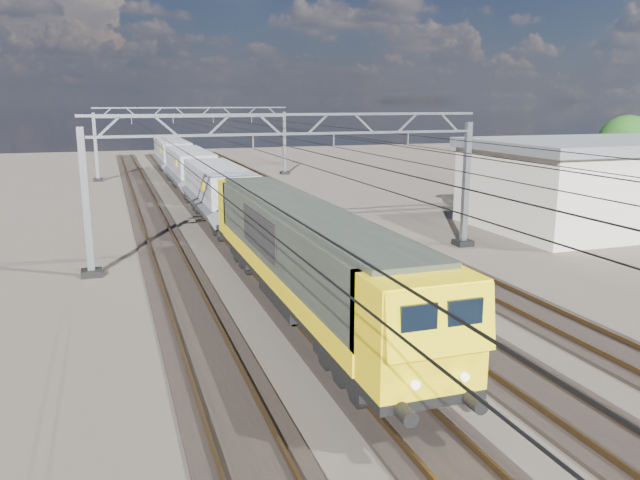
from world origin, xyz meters
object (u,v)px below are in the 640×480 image
object	(u,v)px
catenary_gantry_mid	(295,181)
industrial_shed	(622,182)
tree_far	(632,146)
catenary_gantry_far	(194,139)
hopper_wagon_lead	(219,190)
hopper_wagon_mid	(190,168)
locomotive	(301,251)
hopper_wagon_third	(172,154)

from	to	relation	value
catenary_gantry_mid	industrial_shed	xyz separation A→B (m)	(22.00, 2.00, -1.18)
industrial_shed	tree_far	xyz separation A→B (m)	(8.32, 7.79, 1.51)
catenary_gantry_far	hopper_wagon_lead	size ratio (longest dim) A/B	1.53
hopper_wagon_mid	industrial_shed	distance (m)	32.77
locomotive	hopper_wagon_third	size ratio (longest dim) A/B	1.62
hopper_wagon_third	catenary_gantry_mid	bearing A→B (deg)	-87.03
catenary_gantry_mid	catenary_gantry_far	size ratio (longest dim) A/B	1.00
locomotive	hopper_wagon_lead	world-z (taller)	locomotive
tree_far	locomotive	bearing A→B (deg)	-151.74
hopper_wagon_mid	industrial_shed	xyz separation A→B (m)	(24.00, -22.31, 0.49)
catenary_gantry_mid	tree_far	distance (m)	31.86
hopper_wagon_mid	catenary_gantry_far	bearing A→B (deg)	80.29
tree_far	catenary_gantry_mid	bearing A→B (deg)	-162.10
hopper_wagon_lead	hopper_wagon_third	xyz separation A→B (m)	(0.00, 28.40, 0.00)
catenary_gantry_mid	hopper_wagon_lead	world-z (taller)	catenary_gantry_mid
hopper_wagon_lead	hopper_wagon_third	size ratio (longest dim) A/B	1.00
hopper_wagon_lead	locomotive	bearing A→B (deg)	-90.00
hopper_wagon_lead	tree_far	world-z (taller)	tree_far
catenary_gantry_mid	locomotive	bearing A→B (deg)	-104.77
hopper_wagon_third	tree_far	bearing A→B (deg)	-41.63
catenary_gantry_far	tree_far	bearing A→B (deg)	-40.85
hopper_wagon_lead	industrial_shed	size ratio (longest dim) A/B	0.70
hopper_wagon_mid	tree_far	xyz separation A→B (m)	(32.32, -14.52, 2.00)
hopper_wagon_mid	tree_far	size ratio (longest dim) A/B	1.95
catenary_gantry_far	industrial_shed	distance (m)	40.51
hopper_wagon_third	industrial_shed	bearing A→B (deg)	-56.68
industrial_shed	catenary_gantry_mid	bearing A→B (deg)	-174.81
locomotive	hopper_wagon_mid	size ratio (longest dim) A/B	1.62
locomotive	industrial_shed	bearing A→B (deg)	21.77
hopper_wagon_lead	hopper_wagon_mid	bearing A→B (deg)	90.00
catenary_gantry_mid	catenary_gantry_far	distance (m)	36.00
catenary_gantry_mid	hopper_wagon_mid	xyz separation A→B (m)	(-2.00, 24.31, -1.67)
catenary_gantry_mid	catenary_gantry_far	xyz separation A→B (m)	(0.00, 36.00, 0.00)
catenary_gantry_mid	catenary_gantry_far	bearing A→B (deg)	90.00
industrial_shed	catenary_gantry_far	bearing A→B (deg)	122.91
catenary_gantry_far	hopper_wagon_mid	world-z (taller)	catenary_gantry_far
hopper_wagon_third	catenary_gantry_far	bearing A→B (deg)	-51.44
hopper_wagon_third	tree_far	size ratio (longest dim) A/B	1.95
hopper_wagon_lead	hopper_wagon_third	distance (m)	28.40
hopper_wagon_mid	tree_far	distance (m)	35.49
hopper_wagon_third	tree_far	xyz separation A→B (m)	(32.32, -28.72, 2.00)
tree_far	hopper_wagon_lead	bearing A→B (deg)	179.43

